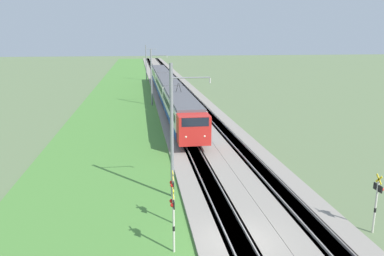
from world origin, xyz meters
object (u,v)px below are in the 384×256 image
at_px(crossing_signal_near, 173,215).
at_px(crossing_signal_far, 377,198).
at_px(catenary_mast_mid, 152,77).
at_px(passenger_train, 168,87).
at_px(catenary_mast_far, 146,63).
at_px(crossing_signal_aux, 173,193).
at_px(catenary_mast_near, 173,131).

distance_m(crossing_signal_near, crossing_signal_far, 10.83).
bearing_deg(crossing_signal_near, catenary_mast_mid, -90.86).
relative_size(passenger_train, catenary_mast_far, 7.02).
bearing_deg(passenger_train, crossing_signal_aux, -4.18).
xyz_separation_m(crossing_signal_near, catenary_mast_near, (6.52, -0.61, 2.44)).
bearing_deg(passenger_train, catenary_mast_mid, -33.92).
height_order(crossing_signal_near, catenary_mast_far, catenary_mast_far).
distance_m(passenger_train, crossing_signal_aux, 41.95).
bearing_deg(catenary_mast_mid, catenary_mast_near, 180.00).
bearing_deg(catenary_mast_far, crossing_signal_near, 179.53).
height_order(passenger_train, catenary_mast_far, catenary_mast_far).
relative_size(passenger_train, crossing_signal_far, 17.95).
bearing_deg(catenary_mast_mid, crossing_signal_near, 179.14).
bearing_deg(crossing_signal_far, passenger_train, 99.66).
bearing_deg(passenger_train, crossing_signal_near, -4.22).
distance_m(crossing_signal_far, crossing_signal_aux, 10.83).
bearing_deg(crossing_signal_near, passenger_train, -94.22).
distance_m(crossing_signal_near, crossing_signal_aux, 2.87).
relative_size(catenary_mast_near, catenary_mast_mid, 1.02).
xyz_separation_m(crossing_signal_aux, catenary_mast_mid, (37.84, -0.37, 2.47)).
distance_m(crossing_signal_aux, catenary_mast_near, 4.50).
distance_m(crossing_signal_near, catenary_mast_far, 74.91).
xyz_separation_m(crossing_signal_near, catenary_mast_mid, (40.69, -0.61, 2.34)).
relative_size(passenger_train, crossing_signal_aux, 18.62).
bearing_deg(crossing_signal_aux, passenger_train, -94.18).
relative_size(crossing_signal_near, crossing_signal_aux, 1.07).
bearing_deg(crossing_signal_aux, catenary_mast_mid, -90.56).
bearing_deg(catenary_mast_mid, crossing_signal_far, -165.74).
bearing_deg(passenger_train, crossing_signal_far, 9.66).
distance_m(crossing_signal_aux, catenary_mast_mid, 37.92).
xyz_separation_m(catenary_mast_near, catenary_mast_far, (68.35, -0.00, -0.14)).
bearing_deg(catenary_mast_far, catenary_mast_near, 180.00).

